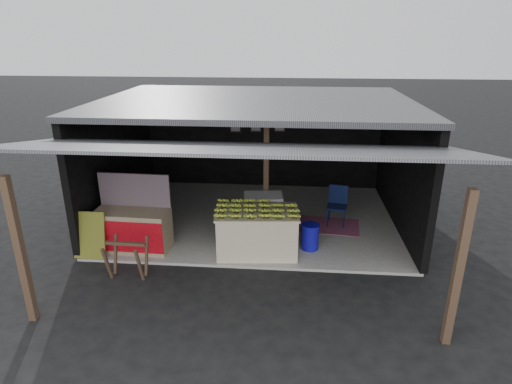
# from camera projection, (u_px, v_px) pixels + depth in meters

# --- Properties ---
(ground) EXTENTS (80.00, 80.00, 0.00)m
(ground) POSITION_uv_depth(u_px,v_px,m) (245.00, 269.00, 8.60)
(ground) COLOR black
(ground) RESTS_ON ground
(concrete_slab) EXTENTS (7.00, 5.00, 0.06)m
(concrete_slab) POSITION_uv_depth(u_px,v_px,m) (256.00, 217.00, 10.92)
(concrete_slab) COLOR gray
(concrete_slab) RESTS_ON ground
(shophouse) EXTENTS (7.40, 7.29, 3.02)m
(shophouse) POSITION_uv_depth(u_px,v_px,m) (257.00, 135.00, 10.50)
(shophouse) COLOR black
(shophouse) RESTS_ON ground
(banana_table) EXTENTS (1.78, 1.18, 0.94)m
(banana_table) POSITION_uv_depth(u_px,v_px,m) (257.00, 232.00, 8.98)
(banana_table) COLOR beige
(banana_table) RESTS_ON concrete_slab
(banana_pile) EXTENTS (1.65, 1.07, 0.19)m
(banana_pile) POSITION_uv_depth(u_px,v_px,m) (257.00, 207.00, 8.79)
(banana_pile) COLOR yellow
(banana_pile) RESTS_ON banana_table
(white_crate) EXTENTS (0.92, 0.67, 0.96)m
(white_crate) POSITION_uv_depth(u_px,v_px,m) (263.00, 215.00, 9.81)
(white_crate) COLOR white
(white_crate) RESTS_ON concrete_slab
(neighbor_stall) EXTENTS (1.58, 0.76, 1.61)m
(neighbor_stall) POSITION_uv_depth(u_px,v_px,m) (133.00, 228.00, 9.13)
(neighbor_stall) COLOR #998466
(neighbor_stall) RESTS_ON concrete_slab
(green_signboard) EXTENTS (0.66, 0.25, 0.98)m
(green_signboard) POSITION_uv_depth(u_px,v_px,m) (89.00, 235.00, 8.77)
(green_signboard) COLOR black
(green_signboard) RESTS_ON concrete_slab
(sawhorse) EXTENTS (0.78, 0.68, 0.76)m
(sawhorse) POSITION_uv_depth(u_px,v_px,m) (127.00, 255.00, 8.12)
(sawhorse) COLOR #483024
(sawhorse) RESTS_ON ground
(water_barrel) EXTENTS (0.37, 0.37, 0.54)m
(water_barrel) POSITION_uv_depth(u_px,v_px,m) (310.00, 237.00, 9.19)
(water_barrel) COLOR #100E9B
(water_barrel) RESTS_ON concrete_slab
(plastic_chair) EXTENTS (0.52, 0.52, 0.96)m
(plastic_chair) POSITION_uv_depth(u_px,v_px,m) (337.00, 202.00, 10.33)
(plastic_chair) COLOR #091234
(plastic_chair) RESTS_ON concrete_slab
(magenta_rug) EXTENTS (1.60, 1.16, 0.01)m
(magenta_rug) POSITION_uv_depth(u_px,v_px,m) (327.00, 225.00, 10.39)
(magenta_rug) COLOR maroon
(magenta_rug) RESTS_ON concrete_slab
(picture_frames) EXTENTS (1.62, 0.04, 0.46)m
(picture_frames) POSITION_uv_depth(u_px,v_px,m) (257.00, 125.00, 12.51)
(picture_frames) COLOR black
(picture_frames) RESTS_ON shophouse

